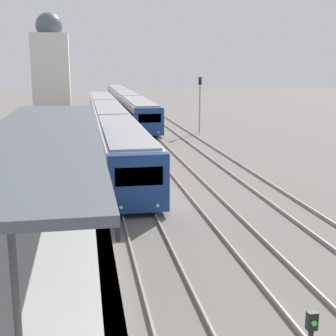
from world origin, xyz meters
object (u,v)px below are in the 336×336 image
(train_near, at_px, (109,120))
(signal_mast_far, at_px, (200,98))
(train_far, at_px, (126,102))
(person_on_platform, at_px, (78,180))

(train_near, relative_size, signal_mast_far, 8.57)
(train_near, bearing_deg, signal_mast_far, 12.27)
(train_near, bearing_deg, train_far, 80.80)
(person_on_platform, xyz_separation_m, train_far, (6.16, 45.21, -0.28))
(train_near, xyz_separation_m, signal_mast_far, (8.89, 1.93, 1.72))
(person_on_platform, distance_m, signal_mast_far, 27.58)
(signal_mast_far, bearing_deg, train_far, 104.74)
(person_on_platform, height_order, train_far, train_far)
(person_on_platform, height_order, train_near, train_near)
(train_far, relative_size, signal_mast_far, 8.55)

